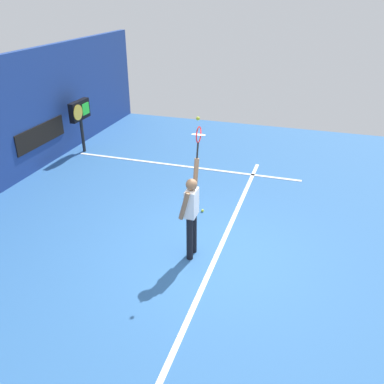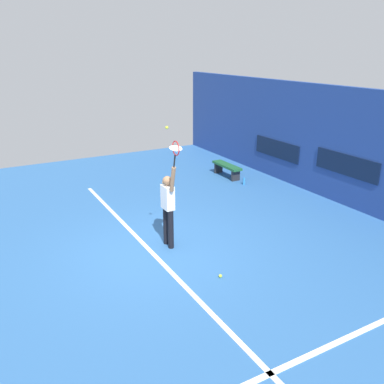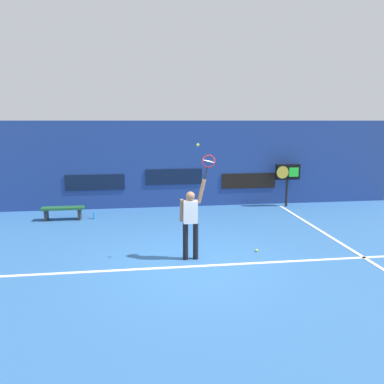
{
  "view_description": "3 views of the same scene",
  "coord_description": "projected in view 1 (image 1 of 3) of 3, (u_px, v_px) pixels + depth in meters",
  "views": [
    {
      "loc": [
        -6.62,
        -1.71,
        4.87
      ],
      "look_at": [
        0.1,
        0.41,
        1.33
      ],
      "focal_mm": 38.45,
      "sensor_mm": 36.0,
      "label": 1
    },
    {
      "loc": [
        7.65,
        -3.3,
        4.34
      ],
      "look_at": [
        0.11,
        0.88,
        1.29
      ],
      "focal_mm": 38.11,
      "sensor_mm": 36.0,
      "label": 2
    },
    {
      "loc": [
        -1.17,
        -8.1,
        3.34
      ],
      "look_at": [
        0.06,
        1.13,
        1.53
      ],
      "focal_mm": 34.34,
      "sensor_mm": 36.0,
      "label": 3
    }
  ],
  "objects": [
    {
      "name": "court_baseline",
      "position": [
        216.0,
        257.0,
        8.24
      ],
      "size": [
        10.0,
        0.1,
        0.01
      ],
      "primitive_type": "cube",
      "color": "white",
      "rests_on": "ground_plane"
    },
    {
      "name": "court_sideline",
      "position": [
        183.0,
        166.0,
        12.4
      ],
      "size": [
        0.1,
        7.0,
        0.01
      ],
      "primitive_type": "cube",
      "color": "white",
      "rests_on": "ground_plane"
    },
    {
      "name": "tennis_ball",
      "position": [
        198.0,
        119.0,
        7.18
      ],
      "size": [
        0.07,
        0.07,
        0.07
      ],
      "primitive_type": "sphere",
      "color": "#CCE033"
    },
    {
      "name": "scoreboard_clock",
      "position": [
        80.0,
        113.0,
        12.95
      ],
      "size": [
        0.96,
        0.2,
        1.68
      ],
      "color": "black",
      "rests_on": "ground_plane"
    },
    {
      "name": "sponsor_banner_starboard",
      "position": [
        41.0,
        135.0,
        12.01
      ],
      "size": [
        2.2,
        0.03,
        0.6
      ],
      "primitive_type": "cube",
      "color": "black"
    },
    {
      "name": "tennis_player",
      "position": [
        191.0,
        211.0,
        7.86
      ],
      "size": [
        0.62,
        0.31,
        1.98
      ],
      "color": "black",
      "rests_on": "ground_plane"
    },
    {
      "name": "ground_plane",
      "position": [
        210.0,
        256.0,
        8.28
      ],
      "size": [
        18.0,
        18.0,
        0.0
      ],
      "primitive_type": "plane",
      "color": "#2D609E"
    },
    {
      "name": "spare_ball",
      "position": [
        202.0,
        211.0,
        9.88
      ],
      "size": [
        0.07,
        0.07,
        0.07
      ],
      "primitive_type": "sphere",
      "color": "#CCE033",
      "rests_on": "ground_plane"
    },
    {
      "name": "tennis_racket",
      "position": [
        199.0,
        136.0,
        7.61
      ],
      "size": [
        0.38,
        0.27,
        0.63
      ],
      "color": "black"
    }
  ]
}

